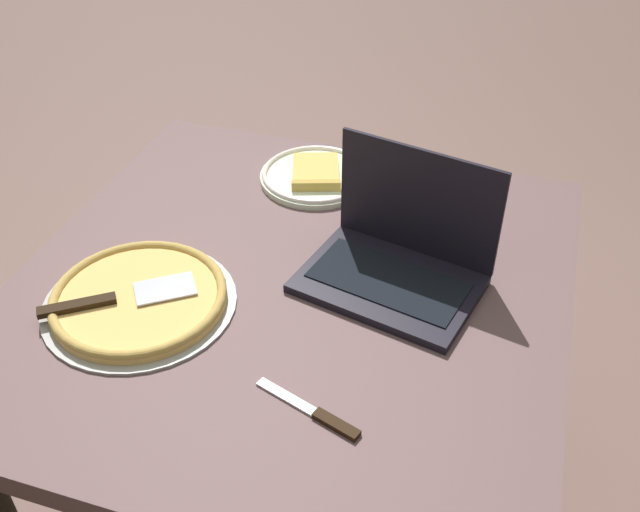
{
  "coord_description": "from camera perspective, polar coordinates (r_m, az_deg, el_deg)",
  "views": [
    {
      "loc": [
        -0.39,
        1.04,
        1.67
      ],
      "look_at": [
        -0.04,
        -0.05,
        0.77
      ],
      "focal_mm": 41.04,
      "sensor_mm": 36.0,
      "label": 1
    }
  ],
  "objects": [
    {
      "name": "ground_plane",
      "position": [
        2.01,
        -1.75,
        -18.36
      ],
      "size": [
        12.0,
        12.0,
        0.0
      ],
      "primitive_type": "plane",
      "color": "#76564E"
    },
    {
      "name": "pizza_tray",
      "position": [
        1.44,
        -13.96,
        -3.21
      ],
      "size": [
        0.37,
        0.37,
        0.04
      ],
      "color": "#A7A7A5",
      "rests_on": "dining_table"
    },
    {
      "name": "pizza_plate",
      "position": [
        1.76,
        -0.33,
        6.33
      ],
      "size": [
        0.27,
        0.27,
        0.04
      ],
      "color": "white",
      "rests_on": "dining_table"
    },
    {
      "name": "laptop",
      "position": [
        1.44,
        6.14,
        0.06
      ],
      "size": [
        0.39,
        0.31,
        0.25
      ],
      "color": "black",
      "rests_on": "dining_table"
    },
    {
      "name": "table_knife",
      "position": [
        1.21,
        -0.22,
        -12.21
      ],
      "size": [
        0.2,
        0.08,
        0.01
      ],
      "color": "silver",
      "rests_on": "dining_table"
    },
    {
      "name": "dining_table",
      "position": [
        1.49,
        -2.24,
        -3.74
      ],
      "size": [
        1.08,
        1.12,
        0.73
      ],
      "color": "brown",
      "rests_on": "ground_plane"
    }
  ]
}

